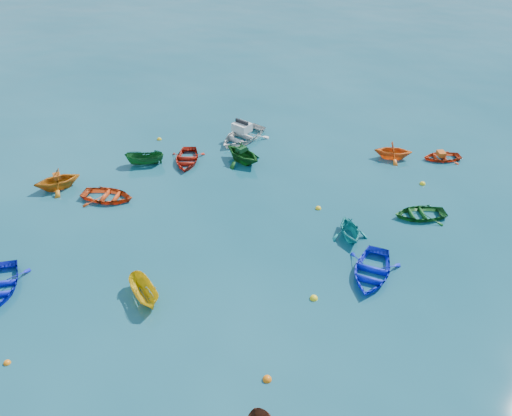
# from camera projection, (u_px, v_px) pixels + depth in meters

# --- Properties ---
(ground) EXTENTS (160.00, 160.00, 0.00)m
(ground) POSITION_uv_depth(u_px,v_px,m) (236.00, 269.00, 25.50)
(ground) COLOR #0A3F4E
(ground) RESTS_ON ground
(dinghy_blue_sw) EXTENTS (3.60, 4.12, 0.71)m
(dinghy_blue_sw) POSITION_uv_depth(u_px,v_px,m) (1.00, 289.00, 24.34)
(dinghy_blue_sw) COLOR #1019CB
(dinghy_blue_sw) RESTS_ON ground
(dinghy_blue_se) EXTENTS (3.25, 4.11, 0.77)m
(dinghy_blue_se) POSITION_uv_depth(u_px,v_px,m) (371.00, 275.00, 25.17)
(dinghy_blue_se) COLOR #1122D7
(dinghy_blue_se) RESTS_ON ground
(dinghy_orange_w) EXTENTS (3.68, 3.62, 1.47)m
(dinghy_orange_w) POSITION_uv_depth(u_px,v_px,m) (59.00, 188.00, 31.77)
(dinghy_orange_w) COLOR #C66B12
(dinghy_orange_w) RESTS_ON ground
(sampan_yellow_mid) EXTENTS (2.51, 2.59, 1.01)m
(sampan_yellow_mid) POSITION_uv_depth(u_px,v_px,m) (146.00, 298.00, 23.83)
(sampan_yellow_mid) COLOR gold
(sampan_yellow_mid) RESTS_ON ground
(dinghy_green_e) EXTENTS (3.51, 2.93, 0.63)m
(dinghy_green_e) POSITION_uv_depth(u_px,v_px,m) (419.00, 216.00, 29.26)
(dinghy_green_e) COLOR #13521B
(dinghy_green_e) RESTS_ON ground
(dinghy_cyan_se) EXTENTS (2.73, 2.92, 1.24)m
(dinghy_cyan_se) POSITION_uv_depth(u_px,v_px,m) (349.00, 237.00, 27.71)
(dinghy_cyan_se) COLOR teal
(dinghy_cyan_se) RESTS_ON ground
(dinghy_red_nw) EXTENTS (3.29, 2.37, 0.68)m
(dinghy_red_nw) POSITION_uv_depth(u_px,v_px,m) (108.00, 199.00, 30.75)
(dinghy_red_nw) COLOR red
(dinghy_red_nw) RESTS_ON ground
(dinghy_green_n) EXTENTS (3.90, 3.78, 1.56)m
(dinghy_green_n) POSITION_uv_depth(u_px,v_px,m) (243.00, 162.00, 34.51)
(dinghy_green_n) COLOR #114B15
(dinghy_green_n) RESTS_ON ground
(dinghy_red_ne) EXTENTS (3.06, 2.57, 0.54)m
(dinghy_red_ne) POSITION_uv_depth(u_px,v_px,m) (441.00, 159.00, 34.83)
(dinghy_red_ne) COLOR red
(dinghy_red_ne) RESTS_ON ground
(dinghy_red_far) EXTENTS (2.95, 3.68, 0.68)m
(dinghy_red_far) POSITION_uv_depth(u_px,v_px,m) (187.00, 162.00, 34.49)
(dinghy_red_far) COLOR #A31B0D
(dinghy_red_far) RESTS_ON ground
(dinghy_orange_far) EXTENTS (2.71, 2.38, 1.36)m
(dinghy_orange_far) POSITION_uv_depth(u_px,v_px,m) (392.00, 158.00, 34.93)
(dinghy_orange_far) COLOR orange
(dinghy_orange_far) RESTS_ON ground
(sampan_green_far) EXTENTS (2.76, 1.73, 1.00)m
(sampan_green_far) POSITION_uv_depth(u_px,v_px,m) (145.00, 164.00, 34.21)
(sampan_green_far) COLOR #114C1D
(sampan_green_far) RESTS_ON ground
(motorboat_white) EXTENTS (4.57, 5.08, 1.47)m
(motorboat_white) POSITION_uv_depth(u_px,v_px,m) (242.00, 139.00, 37.23)
(motorboat_white) COLOR silver
(motorboat_white) RESTS_ON ground
(tarp_orange_a) EXTENTS (0.69, 0.72, 0.28)m
(tarp_orange_a) POSITION_uv_depth(u_px,v_px,m) (57.00, 176.00, 31.28)
(tarp_orange_a) COLOR #BA4F13
(tarp_orange_a) RESTS_ON dinghy_orange_w
(tarp_green_b) EXTENTS (0.77, 0.81, 0.31)m
(tarp_green_b) POSITION_uv_depth(u_px,v_px,m) (241.00, 149.00, 34.03)
(tarp_green_b) COLOR #0F3F1A
(tarp_green_b) RESTS_ON dinghy_green_n
(tarp_orange_b) EXTENTS (0.64, 0.75, 0.31)m
(tarp_orange_b) POSITION_uv_depth(u_px,v_px,m) (441.00, 154.00, 34.58)
(tarp_orange_b) COLOR #CF5315
(tarp_orange_b) RESTS_ON dinghy_red_ne
(buoy_or_a) EXTENTS (0.30, 0.30, 0.30)m
(buoy_or_a) POSITION_uv_depth(u_px,v_px,m) (7.00, 363.00, 20.78)
(buoy_or_a) COLOR orange
(buoy_or_a) RESTS_ON ground
(buoy_ye_a) EXTENTS (0.39, 0.39, 0.39)m
(buoy_ye_a) POSITION_uv_depth(u_px,v_px,m) (314.00, 299.00, 23.81)
(buoy_ye_a) COLOR yellow
(buoy_ye_a) RESTS_ON ground
(buoy_or_b) EXTENTS (0.38, 0.38, 0.38)m
(buoy_or_b) POSITION_uv_depth(u_px,v_px,m) (267.00, 380.00, 20.13)
(buoy_or_b) COLOR orange
(buoy_or_b) RESTS_ON ground
(buoy_or_c) EXTENTS (0.32, 0.32, 0.32)m
(buoy_or_c) POSITION_uv_depth(u_px,v_px,m) (89.00, 199.00, 30.73)
(buoy_or_c) COLOR #FF5B0D
(buoy_or_c) RESTS_ON ground
(buoy_ye_c) EXTENTS (0.35, 0.35, 0.35)m
(buoy_ye_c) POSITION_uv_depth(u_px,v_px,m) (318.00, 209.00, 29.91)
(buoy_ye_c) COLOR yellow
(buoy_ye_c) RESTS_ON ground
(buoy_or_d) EXTENTS (0.35, 0.35, 0.35)m
(buoy_or_d) POSITION_uv_depth(u_px,v_px,m) (442.00, 214.00, 29.46)
(buoy_or_d) COLOR #EC5B0C
(buoy_or_d) RESTS_ON ground
(buoy_ye_d) EXTENTS (0.34, 0.34, 0.34)m
(buoy_ye_d) POSITION_uv_depth(u_px,v_px,m) (159.00, 140.00, 37.21)
(buoy_ye_d) COLOR yellow
(buoy_ye_d) RESTS_ON ground
(buoy_or_e) EXTENTS (0.33, 0.33, 0.33)m
(buoy_or_e) POSITION_uv_depth(u_px,v_px,m) (401.00, 157.00, 35.05)
(buoy_or_e) COLOR #E45A0C
(buoy_or_e) RESTS_ON ground
(buoy_ye_e) EXTENTS (0.38, 0.38, 0.38)m
(buoy_ye_e) POSITION_uv_depth(u_px,v_px,m) (422.00, 184.00, 32.14)
(buoy_ye_e) COLOR yellow
(buoy_ye_e) RESTS_ON ground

